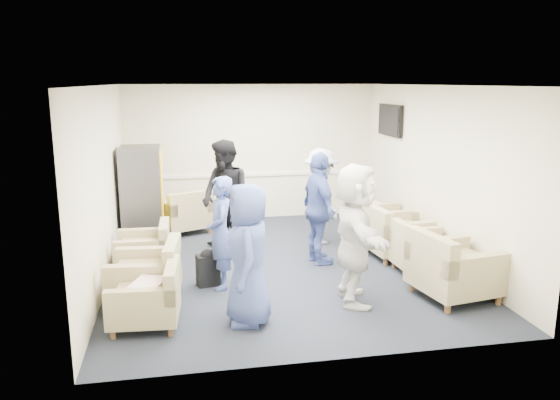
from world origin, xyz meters
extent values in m
plane|color=black|center=(0.00, 0.00, 0.00)|extent=(6.00, 6.00, 0.00)
plane|color=white|center=(0.00, 0.00, 2.70)|extent=(6.00, 6.00, 0.00)
cube|color=beige|center=(0.00, 3.00, 1.35)|extent=(5.00, 0.02, 2.70)
cube|color=beige|center=(0.00, -3.00, 1.35)|extent=(5.00, 0.02, 2.70)
cube|color=beige|center=(-2.50, 0.00, 1.35)|extent=(0.02, 6.00, 2.70)
cube|color=beige|center=(2.50, 0.00, 1.35)|extent=(0.02, 6.00, 2.70)
cube|color=white|center=(0.00, 2.98, 0.90)|extent=(4.98, 0.04, 0.06)
cube|color=black|center=(2.44, 1.80, 2.05)|extent=(0.07, 1.00, 0.58)
cube|color=black|center=(2.40, 1.80, 2.05)|extent=(0.01, 0.92, 0.50)
cube|color=#53535B|center=(2.48, 1.80, 1.90)|extent=(0.04, 0.10, 0.25)
cube|color=#9B8D64|center=(-1.91, -1.82, 0.23)|extent=(0.82, 0.82, 0.25)
cube|color=olive|center=(-1.91, -1.82, 0.41)|extent=(0.57, 0.54, 0.09)
cube|color=#9B8D64|center=(-1.59, -1.85, 0.54)|extent=(0.19, 0.77, 0.36)
cube|color=#9B8D64|center=(-1.94, -1.14, 0.26)|extent=(0.94, 0.94, 0.28)
cube|color=olive|center=(-1.94, -1.14, 0.45)|extent=(0.65, 0.61, 0.10)
cube|color=#9B8D64|center=(-1.59, -1.18, 0.60)|extent=(0.24, 0.86, 0.40)
cube|color=#9B8D64|center=(-2.03, 0.09, 0.24)|extent=(0.78, 0.78, 0.25)
cube|color=olive|center=(-2.03, 0.09, 0.41)|extent=(0.54, 0.51, 0.09)
cube|color=#9B8D64|center=(-1.71, 0.08, 0.54)|extent=(0.14, 0.77, 0.36)
cube|color=#9B8D64|center=(1.99, -1.72, 0.29)|extent=(1.09, 1.09, 0.31)
cube|color=olive|center=(1.99, -1.72, 0.50)|extent=(0.75, 0.71, 0.11)
cube|color=#9B8D64|center=(1.60, -1.79, 0.67)|extent=(0.31, 0.96, 0.45)
cube|color=#9B8D64|center=(2.02, -0.80, 0.25)|extent=(0.84, 0.84, 0.27)
cube|color=olive|center=(2.02, -0.80, 0.43)|extent=(0.58, 0.55, 0.10)
cube|color=#9B8D64|center=(1.68, -0.81, 0.58)|extent=(0.16, 0.82, 0.38)
cube|color=#9B8D64|center=(1.92, 0.05, 0.27)|extent=(0.96, 0.96, 0.29)
cube|color=olive|center=(1.92, 0.05, 0.47)|extent=(0.66, 0.63, 0.10)
cube|color=#9B8D64|center=(1.55, 0.01, 0.62)|extent=(0.23, 0.89, 0.42)
cube|color=#9B8D64|center=(2.08, 0.86, 0.25)|extent=(0.90, 0.90, 0.27)
cube|color=olive|center=(2.08, 0.86, 0.43)|extent=(0.62, 0.58, 0.10)
cube|color=#9B8D64|center=(1.74, 0.82, 0.58)|extent=(0.21, 0.83, 0.39)
cube|color=#9B8D64|center=(-1.41, 2.18, 0.26)|extent=(1.13, 1.13, 0.28)
cube|color=olive|center=(-1.41, 2.18, 0.46)|extent=(0.75, 0.77, 0.10)
cube|color=#9B8D64|center=(-1.27, 1.85, 0.61)|extent=(0.85, 0.47, 0.41)
cube|color=#53535B|center=(-2.10, 1.54, 0.84)|extent=(0.67, 0.80, 1.68)
cube|color=#FF9005|center=(-1.76, 1.54, 0.93)|extent=(0.02, 0.68, 1.35)
cube|color=black|center=(-1.76, 1.54, 0.22)|extent=(0.02, 0.40, 0.11)
cube|color=black|center=(-1.12, -0.68, 0.22)|extent=(0.34, 0.27, 0.43)
sphere|color=black|center=(-1.12, -0.68, 0.41)|extent=(0.22, 0.22, 0.22)
cube|color=silver|center=(-1.86, -1.82, 0.47)|extent=(0.45, 0.51, 0.12)
imported|color=#405299|center=(-0.73, -1.96, 0.83)|extent=(0.60, 0.85, 1.65)
imported|color=#405299|center=(-0.95, -0.77, 0.77)|extent=(0.37, 0.56, 1.53)
imported|color=black|center=(-0.73, 0.81, 0.92)|extent=(1.07, 1.13, 1.85)
imported|color=silver|center=(0.91, 1.00, 0.82)|extent=(0.77, 1.15, 1.65)
imported|color=#405299|center=(0.61, -0.05, 0.86)|extent=(0.56, 1.06, 1.73)
imported|color=white|center=(0.66, -1.60, 0.89)|extent=(0.76, 1.72, 1.79)
camera|label=1|loc=(-1.48, -7.86, 2.76)|focal=35.00mm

